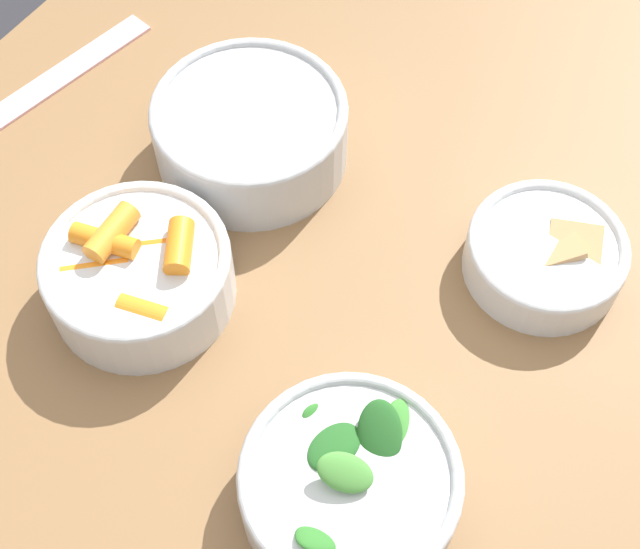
{
  "coord_description": "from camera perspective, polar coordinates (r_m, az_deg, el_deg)",
  "views": [
    {
      "loc": [
        -0.28,
        -0.21,
        1.37
      ],
      "look_at": [
        0.05,
        -0.0,
        0.75
      ],
      "focal_mm": 50.0,
      "sensor_mm": 36.0,
      "label": 1
    }
  ],
  "objects": [
    {
      "name": "bowl_carrots",
      "position": [
        0.74,
        -11.52,
        0.09
      ],
      "size": [
        0.15,
        0.15,
        0.07
      ],
      "color": "silver",
      "rests_on": "dining_table"
    },
    {
      "name": "ruler",
      "position": [
        0.93,
        -17.99,
        10.85
      ],
      "size": [
        0.28,
        0.08,
        0.0
      ],
      "color": "#EFB7C6",
      "rests_on": "dining_table"
    },
    {
      "name": "dining_table",
      "position": [
        0.82,
        -2.11,
        -7.49
      ],
      "size": [
        1.29,
        0.88,
        0.72
      ],
      "color": "olive",
      "rests_on": "ground_plane"
    },
    {
      "name": "bowl_greens",
      "position": [
        0.65,
        1.89,
        -13.21
      ],
      "size": [
        0.16,
        0.16,
        0.07
      ],
      "color": "silver",
      "rests_on": "dining_table"
    },
    {
      "name": "bowl_beans_hotdog",
      "position": [
        0.82,
        -4.44,
        9.02
      ],
      "size": [
        0.18,
        0.18,
        0.07
      ],
      "color": "silver",
      "rests_on": "dining_table"
    },
    {
      "name": "bowl_cookies",
      "position": [
        0.77,
        14.23,
        1.3
      ],
      "size": [
        0.13,
        0.13,
        0.04
      ],
      "color": "silver",
      "rests_on": "dining_table"
    }
  ]
}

